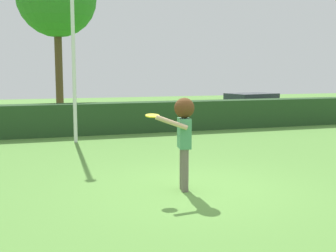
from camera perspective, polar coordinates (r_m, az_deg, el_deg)
name	(u,v)px	position (r m, az deg, el deg)	size (l,w,h in m)	color
ground_plane	(195,189)	(8.71, 3.62, -8.27)	(60.00, 60.00, 0.00)	#5E963F
person	(184,129)	(8.39, 2.08, -0.44)	(0.82, 0.56, 1.82)	#6A6057
frisbee	(152,116)	(8.31, -2.05, 1.36)	(0.27, 0.27, 0.06)	yellow
lamppost	(73,35)	(14.46, -12.34, 11.61)	(0.24, 0.24, 6.30)	silver
hedge_row	(113,118)	(16.44, -7.15, 1.06)	(20.62, 0.90, 1.14)	#264723
parked_car_green	(251,105)	(21.45, 10.85, 2.73)	(4.47, 2.58, 1.25)	#1E6633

